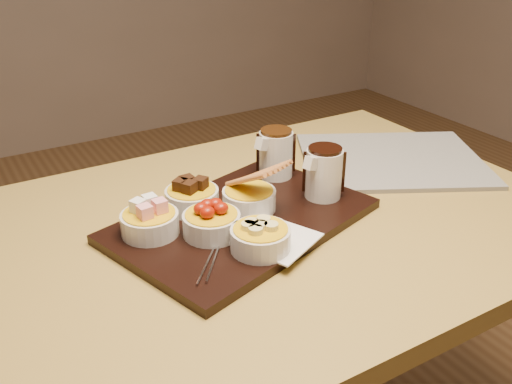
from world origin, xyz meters
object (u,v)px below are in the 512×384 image
newspaper (392,160)px  bowl_strawberries (212,224)px  pitcher_dark_chocolate (324,174)px  pitcher_milk_chocolate (276,154)px  serving_board (242,221)px  dining_table (255,266)px

newspaper → bowl_strawberries: bearing=-140.7°
bowl_strawberries → pitcher_dark_chocolate: size_ratio=1.04×
pitcher_milk_chocolate → bowl_strawberries: bearing=-163.6°
serving_board → pitcher_dark_chocolate: (0.18, -0.01, 0.06)m
pitcher_milk_chocolate → newspaper: bearing=-24.7°
serving_board → dining_table: bearing=-18.2°
pitcher_dark_chocolate → pitcher_milk_chocolate: (-0.03, 0.13, 0.00)m
dining_table → bowl_strawberries: bowl_strawberries is taller
serving_board → newspaper: size_ratio=1.15×
serving_board → pitcher_milk_chocolate: size_ratio=4.77×
newspaper → serving_board: bearing=-142.2°
bowl_strawberries → pitcher_dark_chocolate: (0.25, 0.02, 0.03)m
serving_board → bowl_strawberries: bowl_strawberries is taller
serving_board → bowl_strawberries: bearing=-176.4°
pitcher_dark_chocolate → newspaper: bearing=1.5°
dining_table → bowl_strawberries: size_ratio=12.00×
dining_table → serving_board: bearing=178.4°
pitcher_dark_chocolate → dining_table: bearing=159.7°
dining_table → newspaper: size_ratio=2.99×
pitcher_dark_chocolate → serving_board: bearing=160.0°
pitcher_milk_chocolate → serving_board: bearing=-158.2°
pitcher_dark_chocolate → pitcher_milk_chocolate: same height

